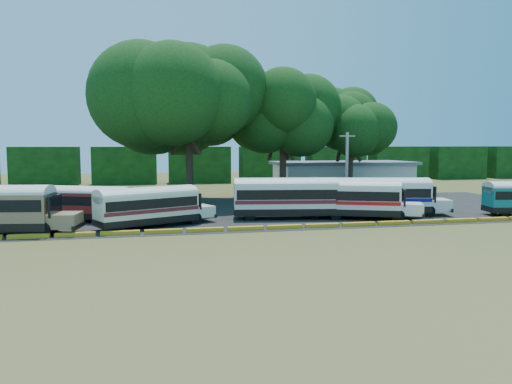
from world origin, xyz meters
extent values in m
plane|color=#394A18|center=(0.00, 0.00, 0.00)|extent=(160.00, 160.00, 0.00)
cube|color=black|center=(1.00, 12.00, 0.01)|extent=(64.00, 24.00, 0.02)
cube|color=orange|center=(-16.50, 1.00, 0.15)|extent=(2.70, 0.45, 0.30)
cube|color=orange|center=(-13.50, 1.00, 0.15)|extent=(2.70, 0.45, 0.30)
cube|color=orange|center=(-10.50, 1.00, 0.15)|extent=(2.70, 0.45, 0.30)
cube|color=orange|center=(-7.50, 1.00, 0.15)|extent=(2.70, 0.45, 0.30)
cube|color=orange|center=(-4.50, 1.00, 0.15)|extent=(2.70, 0.45, 0.30)
cube|color=orange|center=(-1.50, 1.00, 0.15)|extent=(2.70, 0.45, 0.30)
cube|color=orange|center=(1.50, 1.00, 0.15)|extent=(2.70, 0.45, 0.30)
cube|color=orange|center=(4.50, 1.00, 0.15)|extent=(2.70, 0.45, 0.30)
cube|color=orange|center=(7.50, 1.00, 0.15)|extent=(2.70, 0.45, 0.30)
cube|color=orange|center=(10.50, 1.00, 0.15)|extent=(2.70, 0.45, 0.30)
cube|color=orange|center=(13.50, 1.00, 0.15)|extent=(2.70, 0.45, 0.30)
cube|color=orange|center=(16.50, 1.00, 0.15)|extent=(2.70, 0.45, 0.30)
cube|color=orange|center=(19.50, 1.00, 0.15)|extent=(2.70, 0.45, 0.30)
cube|color=silver|center=(18.00, 30.00, 1.80)|extent=(18.00, 8.00, 3.60)
cube|color=#55575D|center=(18.00, 30.00, 3.80)|extent=(19.00, 9.00, 0.40)
cube|color=black|center=(-24.00, 48.00, 3.00)|extent=(10.00, 4.00, 6.00)
cube|color=black|center=(-12.00, 48.00, 3.00)|extent=(10.00, 4.00, 6.00)
cube|color=black|center=(0.00, 48.00, 3.00)|extent=(10.00, 4.00, 6.00)
cube|color=black|center=(12.00, 48.00, 3.00)|extent=(10.00, 4.00, 6.00)
cube|color=black|center=(24.00, 48.00, 3.00)|extent=(10.00, 4.00, 6.00)
cube|color=black|center=(36.00, 48.00, 3.00)|extent=(10.00, 4.00, 6.00)
cube|color=black|center=(48.00, 48.00, 3.00)|extent=(10.00, 4.00, 6.00)
cube|color=black|center=(60.00, 48.00, 3.00)|extent=(10.00, 4.00, 6.00)
cylinder|color=black|center=(-15.65, 1.27, 0.53)|extent=(1.10, 0.47, 1.07)
cylinder|color=black|center=(-15.28, 3.53, 0.53)|extent=(1.10, 0.47, 1.07)
cube|color=#8D6D4F|center=(-14.31, 2.21, 1.01)|extent=(2.27, 2.62, 1.01)
cube|color=black|center=(-14.97, 2.32, 2.05)|extent=(0.55, 2.45, 1.46)
cube|color=black|center=(-13.42, 2.06, 0.59)|extent=(0.61, 2.61, 0.32)
cylinder|color=black|center=(-10.56, 5.62, 0.45)|extent=(0.92, 0.59, 0.89)
cylinder|color=black|center=(-9.79, 7.38, 0.45)|extent=(0.92, 0.59, 0.89)
cylinder|color=black|center=(-16.13, 8.08, 0.45)|extent=(0.92, 0.59, 0.89)
cylinder|color=black|center=(-15.36, 9.83, 0.45)|extent=(0.92, 0.59, 0.89)
cube|color=black|center=(-13.37, 7.91, 0.58)|extent=(7.61, 5.01, 0.49)
cube|color=maroon|center=(-13.37, 7.91, 1.64)|extent=(7.61, 5.01, 1.64)
cube|color=black|center=(-13.37, 7.91, 1.84)|extent=(7.37, 4.94, 0.69)
ellipsoid|color=silver|center=(-13.37, 7.91, 2.46)|extent=(7.61, 5.01, 1.01)
cube|color=maroon|center=(-9.28, 6.10, 0.85)|extent=(2.27, 2.45, 0.85)
cube|color=black|center=(-9.79, 6.33, 1.72)|extent=(0.95, 1.94, 1.23)
cube|color=black|center=(-8.58, 5.80, 0.49)|extent=(1.03, 2.07, 0.27)
cube|color=black|center=(-16.68, 9.37, 0.49)|extent=(1.03, 2.07, 0.27)
cylinder|color=black|center=(-4.85, 4.60, 0.47)|extent=(0.97, 0.64, 0.94)
cylinder|color=black|center=(-5.70, 6.43, 0.47)|extent=(0.97, 0.64, 0.94)
cylinder|color=black|center=(-10.67, 1.90, 0.47)|extent=(0.97, 0.64, 0.94)
cylinder|color=black|center=(-11.52, 3.73, 0.47)|extent=(0.97, 0.64, 0.94)
cube|color=black|center=(-8.61, 3.97, 0.61)|extent=(8.01, 5.40, 0.52)
cube|color=#ECEACA|center=(-8.61, 3.97, 1.73)|extent=(8.01, 5.40, 1.73)
cube|color=black|center=(-8.61, 3.97, 1.94)|extent=(7.75, 5.32, 0.73)
cube|color=maroon|center=(-8.61, 3.97, 1.39)|extent=(7.96, 5.40, 0.28)
ellipsoid|color=silver|center=(-8.61, 3.97, 2.59)|extent=(8.01, 5.40, 1.06)
cube|color=#ECEACA|center=(-4.33, 5.96, 0.90)|extent=(2.41, 2.60, 0.90)
cube|color=black|center=(-4.87, 5.71, 1.82)|extent=(1.04, 2.03, 1.29)
cube|color=black|center=(-3.60, 6.29, 0.52)|extent=(1.13, 2.17, 0.28)
cube|color=black|center=(-12.08, 2.36, 0.52)|extent=(1.13, 2.17, 0.28)
cylinder|color=black|center=(6.92, 4.31, 0.53)|extent=(1.10, 0.46, 1.07)
cylinder|color=black|center=(7.26, 6.57, 0.53)|extent=(1.10, 0.46, 1.07)
cylinder|color=black|center=(-0.26, 5.41, 0.53)|extent=(1.10, 0.46, 1.07)
cylinder|color=black|center=(0.09, 7.67, 0.53)|extent=(1.10, 0.46, 1.07)
cube|color=black|center=(2.97, 6.07, 0.69)|extent=(9.06, 3.96, 0.59)
cube|color=white|center=(2.97, 6.07, 1.96)|extent=(9.06, 3.96, 1.95)
cube|color=black|center=(2.97, 6.07, 2.19)|extent=(8.72, 3.97, 0.82)
cube|color=maroon|center=(2.97, 6.07, 1.57)|extent=(8.98, 3.99, 0.32)
ellipsoid|color=silver|center=(2.97, 6.07, 2.94)|extent=(9.06, 3.96, 1.20)
cube|color=white|center=(8.25, 5.26, 1.01)|extent=(2.25, 2.61, 1.01)
cube|color=black|center=(7.59, 5.36, 2.06)|extent=(0.53, 2.45, 1.47)
cube|color=black|center=(9.15, 5.12, 0.59)|extent=(0.59, 2.61, 0.32)
cube|color=black|center=(-1.30, 6.72, 0.59)|extent=(0.59, 2.61, 0.32)
cylinder|color=black|center=(11.60, 2.34, 0.51)|extent=(1.04, 0.66, 1.01)
cylinder|color=black|center=(12.44, 4.33, 0.51)|extent=(1.04, 0.66, 1.01)
cylinder|color=black|center=(5.25, 5.02, 0.51)|extent=(1.04, 0.66, 1.01)
cylinder|color=black|center=(6.09, 7.02, 0.51)|extent=(1.04, 0.66, 1.01)
cube|color=black|center=(8.38, 4.87, 0.66)|extent=(8.64, 5.57, 0.56)
cube|color=silver|center=(8.38, 4.87, 1.86)|extent=(8.64, 5.57, 1.86)
cube|color=black|center=(8.38, 4.87, 2.08)|extent=(8.36, 5.50, 0.78)
cube|color=red|center=(8.38, 4.87, 1.49)|extent=(8.58, 5.57, 0.30)
ellipsoid|color=silver|center=(8.38, 4.87, 2.79)|extent=(8.64, 5.57, 1.14)
cube|color=silver|center=(13.05, 2.90, 0.96)|extent=(2.55, 2.76, 0.96)
cube|color=black|center=(12.46, 3.15, 1.95)|extent=(1.05, 2.21, 1.39)
cube|color=black|center=(13.84, 2.57, 0.56)|extent=(1.13, 2.36, 0.30)
cube|color=black|center=(4.59, 6.47, 0.56)|extent=(1.13, 2.36, 0.30)
cylinder|color=black|center=(15.60, 4.27, 0.51)|extent=(1.07, 0.49, 1.03)
cylinder|color=black|center=(16.05, 6.42, 0.51)|extent=(1.07, 0.49, 1.03)
cylinder|color=black|center=(8.76, 5.69, 0.51)|extent=(1.07, 0.49, 1.03)
cylinder|color=black|center=(9.20, 7.84, 0.51)|extent=(1.07, 0.49, 1.03)
cube|color=black|center=(11.90, 6.16, 0.67)|extent=(8.78, 4.23, 0.57)
cube|color=silver|center=(11.90, 6.16, 1.89)|extent=(8.78, 4.23, 1.88)
cube|color=black|center=(11.90, 6.16, 2.11)|extent=(8.46, 4.22, 0.79)
cube|color=#0C0C78|center=(11.90, 6.16, 1.51)|extent=(8.70, 4.25, 0.31)
ellipsoid|color=silver|center=(11.90, 6.16, 2.83)|extent=(8.78, 4.23, 1.16)
cube|color=silver|center=(16.93, 5.12, 0.98)|extent=(2.27, 2.59, 0.98)
cube|color=black|center=(16.30, 5.25, 1.98)|extent=(0.63, 2.35, 1.41)
cube|color=black|center=(17.79, 4.94, 0.57)|extent=(0.69, 2.50, 0.31)
cube|color=black|center=(7.82, 7.00, 0.57)|extent=(0.69, 2.50, 0.31)
cylinder|color=black|center=(22.04, 2.76, 0.47)|extent=(0.97, 0.45, 0.93)
cylinder|color=black|center=(22.46, 4.71, 0.47)|extent=(0.97, 0.45, 0.93)
cube|color=black|center=(21.20, 3.96, 0.51)|extent=(0.64, 2.27, 0.28)
cylinder|color=#322419|center=(-4.07, 19.10, 4.03)|extent=(0.80, 0.80, 8.06)
cylinder|color=#322419|center=(-2.85, 19.55, 7.48)|extent=(1.41, 2.88, 4.58)
cylinder|color=#322419|center=(-5.07, 19.94, 7.48)|extent=(2.20, 2.50, 4.58)
cylinder|color=#322419|center=(-4.30, 17.82, 7.48)|extent=(2.93, 0.94, 4.58)
ellipsoid|color=black|center=(-4.07, 19.10, 11.73)|extent=(14.45, 14.45, 10.60)
cylinder|color=#322419|center=(7.24, 22.29, 3.47)|extent=(0.80, 0.80, 6.95)
cylinder|color=#322419|center=(8.46, 22.74, 6.45)|extent=(1.29, 2.55, 3.98)
cylinder|color=#322419|center=(6.24, 23.13, 6.45)|extent=(1.98, 2.24, 3.98)
cylinder|color=#322419|center=(7.01, 21.01, 6.45)|extent=(2.59, 0.88, 3.98)
ellipsoid|color=black|center=(7.24, 22.29, 10.17)|extent=(10.97, 10.97, 8.04)
cylinder|color=#322419|center=(16.55, 24.17, 3.25)|extent=(0.80, 0.80, 6.51)
cylinder|color=#322419|center=(17.77, 24.61, 6.04)|extent=(1.24, 2.42, 3.74)
cylinder|color=#322419|center=(15.55, 25.01, 6.04)|extent=(1.89, 2.13, 3.74)
cylinder|color=#322419|center=(16.32, 22.89, 6.04)|extent=(2.45, 0.85, 3.74)
ellipsoid|color=black|center=(16.55, 24.17, 9.56)|extent=(9.34, 9.34, 6.85)
cylinder|color=gray|center=(10.85, 11.54, 3.78)|extent=(0.30, 0.30, 7.56)
cube|color=gray|center=(10.85, 11.54, 7.18)|extent=(1.60, 0.12, 0.12)
camera|label=1|loc=(-8.61, -34.87, 6.36)|focal=35.00mm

